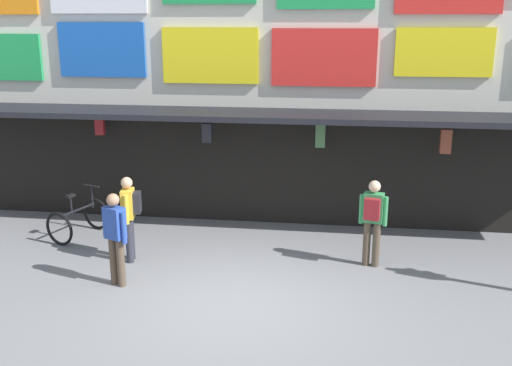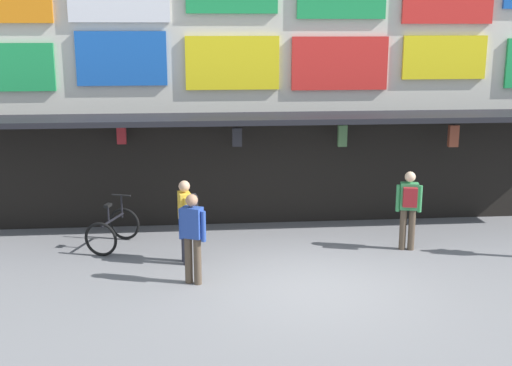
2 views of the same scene
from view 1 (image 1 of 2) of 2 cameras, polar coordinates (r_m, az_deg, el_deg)
The scene contains 6 objects.
ground_plane at distance 9.87m, azimuth -1.91°, elevation -11.46°, with size 80.00×80.00×0.00m, color slate.
shopfront at distance 13.33m, azimuth 1.34°, elevation 13.33°, with size 18.00×2.60×8.00m.
bicycle_parked at distance 13.03m, azimuth -17.08°, elevation -3.45°, with size 1.06×1.33×1.05m.
pedestrian_in_white at distance 11.31m, azimuth -12.33°, elevation -2.85°, with size 0.40×0.52×1.68m.
pedestrian_in_green at distance 11.01m, azimuth 11.42°, elevation -3.30°, with size 0.52×0.41×1.68m.
pedestrian_in_black at distance 10.33m, azimuth -13.68°, elevation -4.93°, with size 0.48×0.36×1.68m.
Camera 1 is at (1.53, -8.66, 4.49)m, focal length 40.63 mm.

